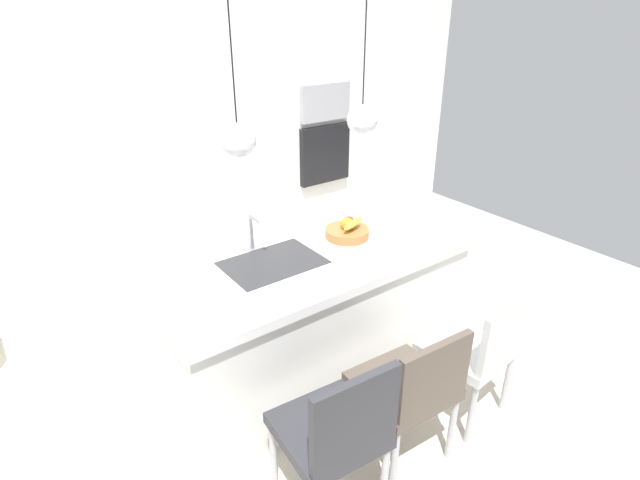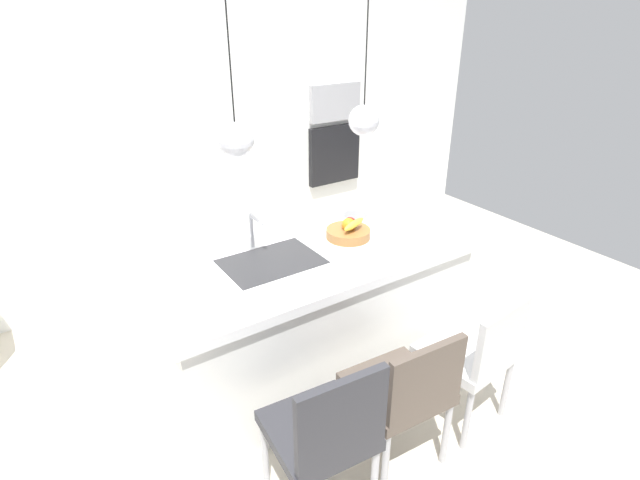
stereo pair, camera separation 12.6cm
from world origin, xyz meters
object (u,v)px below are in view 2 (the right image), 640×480
Objects in this scene: fruit_bowl at (349,231)px; oven at (334,154)px; chair_middle at (404,390)px; chair_far at (475,352)px; chair_near at (325,431)px; microwave at (335,102)px.

fruit_bowl is 1.85m from oven.
chair_far is at bearing 0.17° from chair_middle.
oven is at bearing 54.11° from chair_near.
fruit_bowl reaches higher than chair_far.
fruit_bowl is 0.34× the size of chair_middle.
chair_near is at bearing -179.10° from chair_middle.
oven reaches higher than chair_far.
chair_far is at bearing -107.64° from oven.
oven is at bearing 0.00° from microwave.
chair_middle is (0.49, 0.01, -0.01)m from chair_near.
fruit_bowl is 0.34× the size of chair_far.
chair_far is (1.02, 0.01, -0.01)m from chair_near.
chair_middle is 1.00× the size of chair_far.
fruit_bowl is 1.31m from chair_near.
microwave is 0.60× the size of chair_near.
oven is 0.67× the size of chair_far.
oven is 3.11m from chair_near.
fruit_bowl is 1.04m from chair_far.
chair_middle is at bearing 0.90° from chair_near.
fruit_bowl is at bearing 48.81° from chair_near.
microwave is 3.21m from chair_near.
microwave is 0.64× the size of chair_middle.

